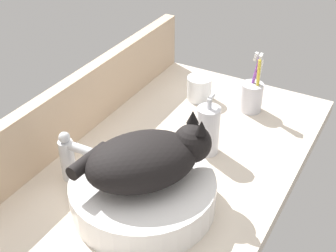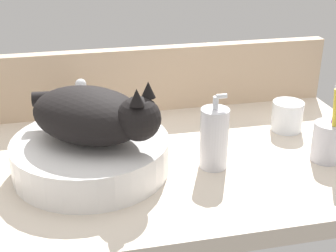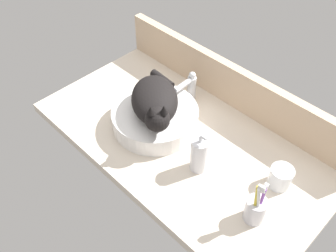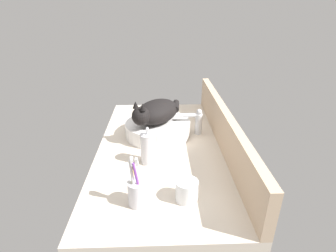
{
  "view_description": "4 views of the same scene",
  "coord_description": "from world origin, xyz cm",
  "views": [
    {
      "loc": [
        -78.86,
        -46.04,
        75.45
      ],
      "look_at": [
        4.48,
        0.47,
        11.15
      ],
      "focal_mm": 50.0,
      "sensor_mm": 36.0,
      "label": 1
    },
    {
      "loc": [
        -15.23,
        -91.32,
        50.82
      ],
      "look_at": [
        4.42,
        -1.9,
        8.5
      ],
      "focal_mm": 50.0,
      "sensor_mm": 36.0,
      "label": 2
    },
    {
      "loc": [
        63.31,
        -70.89,
        103.92
      ],
      "look_at": [
        -3.14,
        -4.75,
        7.42
      ],
      "focal_mm": 40.0,
      "sensor_mm": 36.0,
      "label": 3
    },
    {
      "loc": [
        108.23,
        -1.38,
        61.7
      ],
      "look_at": [
        -0.81,
        2.43,
        10.27
      ],
      "focal_mm": 28.0,
      "sensor_mm": 36.0,
      "label": 4
    }
  ],
  "objects": [
    {
      "name": "ground_plane",
      "position": [
        0.0,
        0.0,
        -2.0
      ],
      "size": [
        112.34,
        60.47,
        4.0
      ],
      "primitive_type": "cube",
      "color": "beige"
    },
    {
      "name": "backsplash_panel",
      "position": [
        0.0,
        28.43,
        8.81
      ],
      "size": [
        112.34,
        3.6,
        17.62
      ],
      "primitive_type": "cube",
      "color": "#CCAD8C",
      "rests_on": "ground_plane"
    },
    {
      "name": "sink_basin",
      "position": [
        -12.38,
        -2.46,
        3.7
      ],
      "size": [
        33.03,
        33.03,
        7.41
      ],
      "primitive_type": "cylinder",
      "color": "white",
      "rests_on": "ground_plane"
    },
    {
      "name": "cat",
      "position": [
        -11.26,
        -3.26,
        13.17
      ],
      "size": [
        30.14,
        28.9,
        14.0
      ],
      "color": "black",
      "rests_on": "sink_basin"
    },
    {
      "name": "faucet",
      "position": [
        -12.89,
        17.41,
        7.3
      ],
      "size": [
        3.6,
        11.83,
        13.6
      ],
      "color": "silver",
      "rests_on": "ground_plane"
    },
    {
      "name": "soap_dispenser",
      "position": [
        13.47,
        -6.4,
        6.83
      ],
      "size": [
        6.09,
        6.09,
        16.75
      ],
      "color": "silver",
      "rests_on": "ground_plane"
    },
    {
      "name": "toothbrush_cup",
      "position": [
        38.92,
        -9.07,
        5.08
      ],
      "size": [
        6.59,
        6.59,
        18.69
      ],
      "color": "silver",
      "rests_on": "ground_plane"
    },
    {
      "name": "water_glass",
      "position": [
        37.22,
        7.55,
        3.3
      ],
      "size": [
        7.81,
        7.81,
        7.54
      ],
      "color": "white",
      "rests_on": "ground_plane"
    }
  ]
}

